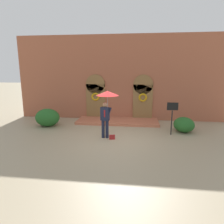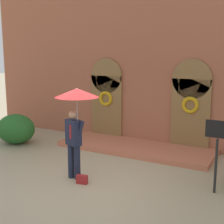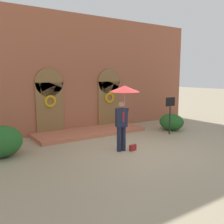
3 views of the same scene
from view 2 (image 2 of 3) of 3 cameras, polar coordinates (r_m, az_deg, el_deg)
ground_plane at (r=8.15m, az=-5.04°, el=-12.49°), size 80.00×80.00×0.00m
building_facade at (r=11.20m, az=6.78°, el=7.82°), size 14.00×2.30×5.60m
person_with_umbrella at (r=7.80m, az=-6.60°, el=1.07°), size 1.10×1.10×2.36m
handbag at (r=7.98m, az=-5.50°, el=-12.18°), size 0.30×0.17×0.22m
sign_post at (r=7.50m, az=18.68°, el=-5.67°), size 0.56×0.06×1.72m
shrub_left at (r=11.81m, az=-17.17°, el=-2.97°), size 1.45×1.22×1.07m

